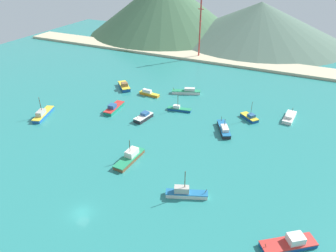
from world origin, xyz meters
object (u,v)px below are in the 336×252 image
Objects in this scene: fishing_boat_0 at (114,108)px; fishing_boat_8 at (43,114)px; fishing_boat_3 at (124,86)px; radio_tower at (200,28)px; fishing_boat_14 at (289,117)px; fishing_boat_9 at (179,109)px; fishing_boat_6 at (187,91)px; fishing_boat_5 at (144,117)px; fishing_boat_11 at (130,157)px; fishing_boat_12 at (250,117)px; fishing_boat_7 at (185,193)px; fishing_boat_10 at (149,93)px; fishing_boat_1 at (290,243)px; fishing_boat_2 at (224,129)px.

fishing_boat_8 is (-18.96, -14.22, 0.06)m from fishing_boat_0.
fishing_boat_3 is 54.28m from radio_tower.
fishing_boat_0 reaches higher than fishing_boat_14.
radio_tower reaches higher than fishing_boat_9.
radio_tower is (24.80, 83.23, 13.94)m from fishing_boat_8.
fishing_boat_6 is at bearing 172.74° from fishing_boat_14.
fishing_boat_11 is at bearing -69.98° from fishing_boat_5.
fishing_boat_8 reaches higher than fishing_boat_9.
radio_tower reaches higher than fishing_boat_12.
fishing_boat_12 is at bearing 83.33° from fishing_boat_7.
fishing_boat_6 is 48.48m from radio_tower.
fishing_boat_5 is at bearing 133.23° from fishing_boat_7.
fishing_boat_12 is at bearing -154.35° from fishing_boat_14.
fishing_boat_11 is (27.91, -41.46, 0.01)m from fishing_boat_3.
fishing_boat_8 is 1.05× the size of fishing_boat_11.
fishing_boat_11 reaches higher than fishing_boat_10.
fishing_boat_7 reaches higher than fishing_boat_1.
fishing_boat_1 is at bearing -10.53° from fishing_boat_7.
fishing_boat_5 is 23.19m from fishing_boat_11.
fishing_boat_6 is 15.09m from fishing_boat_9.
fishing_boat_7 is 51.90m from fishing_boat_14.
fishing_boat_5 is at bearing 110.02° from fishing_boat_11.
fishing_boat_3 is at bearing 111.66° from fishing_boat_0.
fishing_boat_8 reaches higher than fishing_boat_7.
fishing_boat_1 is 23.72m from fishing_boat_7.
fishing_boat_5 is 0.80× the size of fishing_boat_14.
fishing_boat_7 reaches higher than fishing_boat_3.
fishing_boat_5 is (19.97, -19.68, -0.09)m from fishing_boat_3.
fishing_boat_6 is 14.80m from fishing_boat_10.
fishing_boat_10 is 1.22× the size of fishing_boat_12.
fishing_boat_9 is at bearing -164.62° from fishing_boat_14.
fishing_boat_0 is 23.70m from fishing_boat_8.
fishing_boat_9 is (-18.35, 7.19, -0.19)m from fishing_boat_2.
fishing_boat_5 reaches higher than fishing_boat_6.
radio_tower reaches higher than fishing_boat_5.
fishing_boat_1 is 43.42m from fishing_boat_2.
fishing_boat_1 is 60.55m from fishing_boat_9.
fishing_boat_10 is at bearing 175.85° from fishing_boat_12.
fishing_boat_12 is at bearing -55.16° from radio_tower.
fishing_boat_6 is 58.24m from fishing_boat_7.
fishing_boat_5 is at bearing -154.84° from fishing_boat_12.
fishing_boat_7 reaches higher than fishing_boat_11.
fishing_boat_8 is at bearing -149.28° from fishing_boat_9.
fishing_boat_5 is at bearing -44.58° from fishing_boat_3.
fishing_boat_1 is at bearing -14.59° from fishing_boat_11.
radio_tower is (5.84, 69.01, 14.00)m from fishing_boat_0.
radio_tower is (13.07, 50.80, 13.94)m from fishing_boat_3.
fishing_boat_7 is 1.42× the size of fishing_boat_12.
fishing_boat_6 is 1.30× the size of fishing_boat_9.
fishing_boat_6 is at bearing -75.30° from radio_tower.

